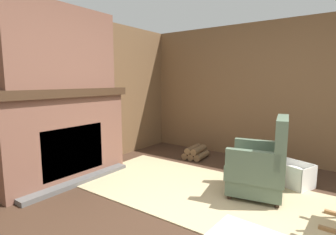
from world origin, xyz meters
TOP-DOWN VIEW (x-y plane):
  - ground_plane at (0.00, 0.00)m, footprint 14.00×14.00m
  - wood_panel_wall_left at (-2.58, 0.00)m, footprint 0.06×5.71m
  - wood_panel_wall_back at (0.03, 2.58)m, footprint 5.71×0.09m
  - fireplace_hearth at (-2.32, 0.00)m, footprint 0.66×1.88m
  - chimney_breast at (-2.33, 0.00)m, footprint 0.39×1.57m
  - area_rug at (-0.40, 0.70)m, footprint 3.59×1.61m
  - armchair at (0.06, 1.03)m, footprint 0.75×0.77m
  - firewood_stack at (-1.33, 1.94)m, footprint 0.38×0.46m
  - laundry_basket at (0.34, 1.59)m, footprint 0.54×0.48m
  - oil_lamp_vase at (-2.38, -0.47)m, footprint 0.09×0.09m
  - storage_case at (-2.38, 0.17)m, footprint 0.15×0.26m

SIDE VIEW (x-z plane):
  - ground_plane at x=0.00m, z-range 0.00..0.00m
  - area_rug at x=-0.40m, z-range 0.00..0.01m
  - firewood_stack at x=-1.33m, z-range -0.01..0.21m
  - laundry_basket at x=0.34m, z-range 0.00..0.31m
  - armchair at x=0.06m, z-range -0.13..0.84m
  - fireplace_hearth at x=-2.32m, z-range 0.00..1.27m
  - wood_panel_wall_left at x=-2.58m, z-range 0.00..2.37m
  - wood_panel_wall_back at x=0.03m, z-range 0.01..2.38m
  - storage_case at x=-2.38m, z-range 1.27..1.42m
  - oil_lamp_vase at x=-2.38m, z-range 1.24..1.48m
  - chimney_breast at x=-2.33m, z-range 1.27..2.35m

